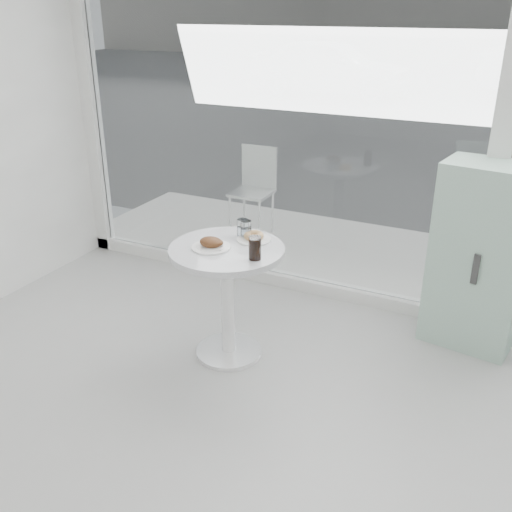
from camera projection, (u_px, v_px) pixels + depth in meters
The scene contains 12 objects.
storefront at pixel (379, 75), 3.80m from camera, with size 5.00×0.14×3.00m.
main_table at pixel (227, 279), 3.60m from camera, with size 0.72×0.72×0.77m.
patio_deck at pixel (378, 259), 5.17m from camera, with size 5.60×1.60×0.05m, color beige.
street at pixel (499, 92), 15.19m from camera, with size 40.00×24.00×0.00m, color #3A3A3A.
mint_cabinet at pixel (479, 257), 3.72m from camera, with size 0.63×0.47×1.25m.
patio_chair at pixel (255, 185), 5.53m from camera, with size 0.38×0.38×0.85m.
car_white at pixel (330, 66), 14.40m from camera, with size 1.65×4.11×1.40m, color silver.
plate_fritter at pixel (212, 244), 3.49m from camera, with size 0.24×0.24×0.07m.
plate_donut at pixel (254, 237), 3.60m from camera, with size 0.22×0.22×0.05m.
water_tumbler_a at pixel (242, 229), 3.66m from camera, with size 0.07×0.07×0.11m.
water_tumbler_b at pixel (246, 230), 3.63m from camera, with size 0.07×0.07×0.11m.
cola_glass at pixel (255, 248), 3.32m from camera, with size 0.07×0.07×0.14m.
Camera 1 is at (1.09, -0.92, 2.14)m, focal length 40.00 mm.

